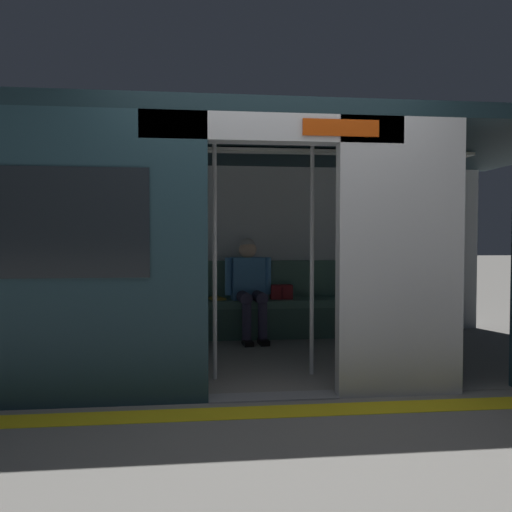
{
  "coord_description": "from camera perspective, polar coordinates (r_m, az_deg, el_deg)",
  "views": [
    {
      "loc": [
        0.51,
        3.54,
        1.17
      ],
      "look_at": [
        -0.0,
        -1.24,
        1.01
      ],
      "focal_mm": 34.33,
      "sensor_mm": 36.0,
      "label": 1
    }
  ],
  "objects": [
    {
      "name": "ground_plane",
      "position": [
        3.76,
        2.01,
        -16.14
      ],
      "size": [
        60.0,
        60.0,
        0.0
      ],
      "primitive_type": "plane",
      "color": "gray"
    },
    {
      "name": "bench_seat",
      "position": [
        5.82,
        -1.05,
        -6.15
      ],
      "size": [
        3.09,
        0.44,
        0.46
      ],
      "color": "#4C7566",
      "rests_on": "ground_plane"
    },
    {
      "name": "person_seated",
      "position": [
        5.73,
        -0.8,
        -2.99
      ],
      "size": [
        0.55,
        0.7,
        1.18
      ],
      "color": "#4C8CC6",
      "rests_on": "ground_plane"
    },
    {
      "name": "train_car",
      "position": [
        4.76,
        -0.71,
        5.38
      ],
      "size": [
        6.4,
        2.71,
        2.19
      ],
      "color": "silver",
      "rests_on": "ground_plane"
    },
    {
      "name": "grab_pole_door",
      "position": [
        4.06,
        -4.84,
        -0.09
      ],
      "size": [
        0.04,
        0.04,
        2.05
      ],
      "primitive_type": "cylinder",
      "color": "silver",
      "rests_on": "ground_plane"
    },
    {
      "name": "handbag",
      "position": [
        5.88,
        2.96,
        -4.2
      ],
      "size": [
        0.26,
        0.15,
        0.17
      ],
      "color": "maroon",
      "rests_on": "bench_seat"
    },
    {
      "name": "book",
      "position": [
        5.83,
        -4.6,
        -4.95
      ],
      "size": [
        0.22,
        0.26,
        0.03
      ],
      "primitive_type": "cube",
      "rotation": [
        0.0,
        0.0,
        0.38
      ],
      "color": "gold",
      "rests_on": "bench_seat"
    },
    {
      "name": "platform_edge_strip",
      "position": [
        3.48,
        2.74,
        -17.61
      ],
      "size": [
        8.0,
        0.24,
        0.01
      ],
      "primitive_type": "cube",
      "color": "yellow",
      "rests_on": "ground_plane"
    },
    {
      "name": "grab_pole_far",
      "position": [
        4.22,
        6.54,
        -0.02
      ],
      "size": [
        0.04,
        0.04,
        2.05
      ],
      "primitive_type": "cylinder",
      "color": "silver",
      "rests_on": "ground_plane"
    }
  ]
}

